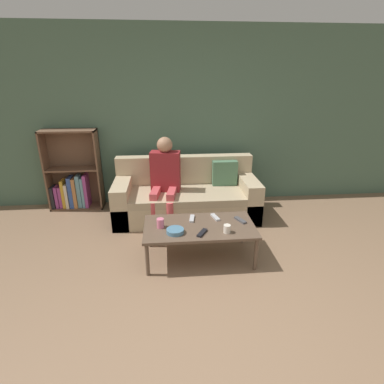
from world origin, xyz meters
name	(u,v)px	position (x,y,z in m)	size (l,w,h in m)	color
ground_plane	(216,338)	(0.00, 0.00, 0.00)	(22.00, 22.00, 0.00)	#84664C
wall_back	(188,119)	(0.00, 2.84, 1.30)	(12.00, 0.06, 2.60)	#4C6B56
couch	(187,197)	(-0.07, 2.23, 0.28)	(2.00, 0.84, 0.82)	tan
bookshelf	(74,179)	(-1.75, 2.68, 0.45)	(0.78, 0.28, 1.20)	brown
coffee_table	(199,228)	(-0.01, 1.13, 0.36)	(1.20, 0.64, 0.40)	brown
person_adult	(165,174)	(-0.37, 2.16, 0.66)	(0.44, 0.64, 1.16)	#C6474C
cup_near	(227,229)	(0.26, 0.95, 0.44)	(0.07, 0.07, 0.09)	silver
cup_far	(160,223)	(-0.43, 1.12, 0.45)	(0.08, 0.08, 0.10)	pink
tv_remote_0	(202,233)	(0.00, 0.95, 0.41)	(0.13, 0.17, 0.02)	black
tv_remote_1	(215,217)	(0.19, 1.29, 0.41)	(0.09, 0.18, 0.02)	#B7B7BC
tv_remote_2	(240,220)	(0.46, 1.20, 0.41)	(0.11, 0.17, 0.02)	#47474C
tv_remote_3	(192,219)	(-0.08, 1.28, 0.41)	(0.08, 0.18, 0.02)	#B7B7BC
snack_bowl	(175,231)	(-0.28, 0.99, 0.42)	(0.18, 0.18, 0.05)	teal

